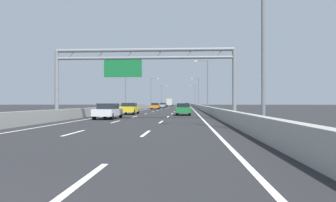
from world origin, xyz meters
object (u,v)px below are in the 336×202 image
Objects in this scene: streetlamp_right_near at (259,27)px; green_car at (183,109)px; silver_car at (162,105)px; box_truck at (170,102)px; streetlamp_right_mid at (206,82)px; streetlamp_left_mid at (127,82)px; streetlamp_left_far at (152,91)px; streetlamp_left_distant at (162,94)px; yellow_car at (130,108)px; streetlamp_right_far at (198,91)px; black_car at (187,105)px; orange_car at (155,106)px; white_car at (108,111)px; streetlamp_right_distant at (195,94)px; sign_gantry at (141,65)px; blue_car at (164,105)px.

streetlamp_right_near is 2.07× the size of green_car.
box_truck reaches higher than silver_car.
streetlamp_left_mid is at bearing 180.00° from streetlamp_right_mid.
streetlamp_left_mid is at bearing -93.10° from box_truck.
streetlamp_left_far is at bearing 100.04° from green_car.
yellow_car is at bearing -87.81° from streetlamp_left_distant.
black_car is at bearing 97.33° from streetlamp_right_far.
streetlamp_left_distant is (-14.93, 82.86, 0.00)m from streetlamp_right_mid.
streetlamp_right_near and streetlamp_right_mid have the same top height.
yellow_car is (3.84, -59.22, -4.63)m from streetlamp_left_far.
box_truck is at bearing 98.41° from streetlamp_right_mid.
streetlamp_right_mid is at bearing -53.09° from orange_car.
streetlamp_left_distant is 2.03× the size of white_car.
streetlamp_right_distant is (14.93, 41.43, 0.00)m from streetlamp_left_far.
streetlamp_left_distant is at bearing 90.00° from streetlamp_left_mid.
streetlamp_right_near is (7.71, -11.22, 0.56)m from sign_gantry.
streetlamp_left_far is 32.93m from box_truck.
streetlamp_left_mid is 18.78m from yellow_car.
streetlamp_right_mid is 2.09× the size of silver_car.
streetlamp_left_far reaches higher than green_car.
blue_car is (3.62, -37.54, -4.64)m from streetlamp_left_distant.
streetlamp_left_distant is at bearing 93.65° from sign_gantry.
streetlamp_left_mid reaches higher than box_truck.
silver_car is at bearing -158.67° from streetlamp_right_far.
streetlamp_right_near is at bearing -90.00° from streetlamp_right_distant.
yellow_car is at bearing -100.61° from streetlamp_right_far.
yellow_car is at bearing -90.07° from orange_car.
orange_car is at bearing 89.93° from yellow_car.
streetlamp_right_distant is (14.93, 0.00, 0.00)m from streetlamp_left_distant.
sign_gantry is at bearing -96.15° from streetlamp_right_far.
black_car is (7.47, 87.42, -0.02)m from yellow_car.
green_car is 11.43m from white_car.
streetlamp_left_mid is 1.00× the size of streetlamp_left_distant.
orange_car is (3.88, 14.71, -4.65)m from streetlamp_left_mid.
streetlamp_right_mid reaches higher than orange_car.
sign_gantry is 45.23m from orange_car.
blue_car is 8.25m from silver_car.
blue_car is 0.54× the size of box_truck.
black_car is 0.62× the size of box_truck.
streetlamp_right_mid is at bearing -75.98° from blue_car.
sign_gantry is at bearing -19.17° from white_car.
black_car is at bearing 91.87° from streetlamp_right_near.
orange_car reaches higher than green_car.
streetlamp_right_near is 1.00× the size of streetlamp_left_distant.
streetlamp_left_far is 7.05m from blue_car.
streetlamp_left_distant is 2.03× the size of black_car.
box_truck is at bearing 86.90° from streetlamp_left_mid.
streetlamp_left_far reaches higher than orange_car.
streetlamp_right_far is at bearing -18.96° from blue_car.
yellow_car is 11.28m from white_car.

